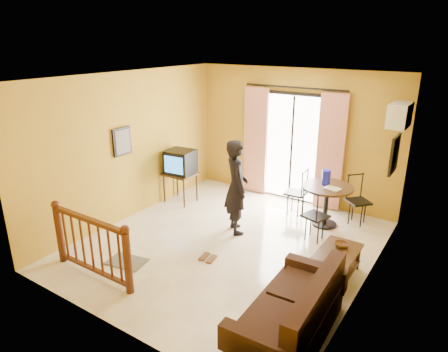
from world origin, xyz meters
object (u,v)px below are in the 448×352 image
Objects in this scene: dining_table at (327,194)px; coffee_table at (336,261)px; television at (180,162)px; sofa at (294,315)px; standing_person at (236,187)px.

dining_table reaches higher than coffee_table.
television is 4.52m from sofa.
standing_person reaches higher than dining_table.
coffee_table is (0.75, -1.62, -0.34)m from dining_table.
dining_table is 0.55× the size of standing_person.
dining_table is (2.97, 0.63, -0.28)m from television.
television is 0.63× the size of coffee_table.
standing_person is at bearing -22.32° from television.
standing_person is at bearing -137.85° from dining_table.
television is at bearing 143.99° from sofa.
television is at bearing 26.36° from standing_person.
sofa is at bearing -76.35° from dining_table.
standing_person is (1.70, -0.52, -0.04)m from television.
sofa is (0.76, -3.12, -0.31)m from dining_table.
standing_person is at bearing 166.90° from coffee_table.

